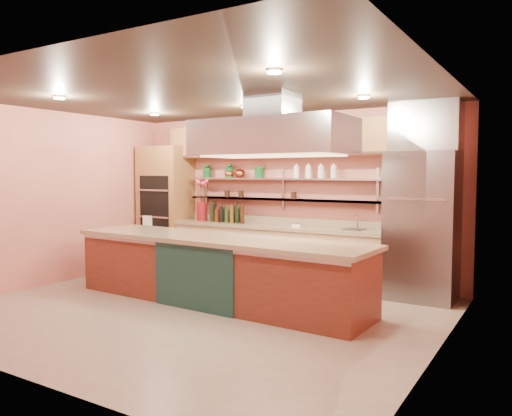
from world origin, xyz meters
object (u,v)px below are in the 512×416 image
Objects in this scene: flower_vase at (202,211)px; copper_kettle at (240,173)px; refrigerator at (422,226)px; island at (216,270)px; green_canister at (259,172)px; kitchen_scale at (297,224)px.

copper_kettle is (0.69, 0.22, 0.69)m from flower_vase.
flower_vase is (-3.90, 0.01, 0.05)m from refrigerator.
copper_kettle is (-0.83, 1.89, 1.33)m from island.
flower_vase is 1.78× the size of green_canister.
copper_kettle is at bearing 180.00° from green_canister.
flower_vase is at bearing -174.79° from kitchen_scale.
copper_kettle reaches higher than kitchen_scale.
refrigerator is 6.10× the size of flower_vase.
copper_kettle reaches higher than island.
flower_vase is at bearing -168.48° from green_canister.
green_canister is (-0.44, 1.89, 1.35)m from island.
island is at bearing -66.39° from copper_kettle.
refrigerator is at bearing -0.15° from flower_vase.
flower_vase reaches higher than kitchen_scale.
green_canister is at bearing 0.00° from copper_kettle.
refrigerator is at bearing 4.92° from kitchen_scale.
refrigerator is 2.97m from island.
flower_vase is 1.78× the size of copper_kettle.
refrigerator is 0.48× the size of island.
island is 2.35m from flower_vase.
flower_vase is at bearing -162.29° from copper_kettle.
refrigerator is 1.97m from kitchen_scale.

